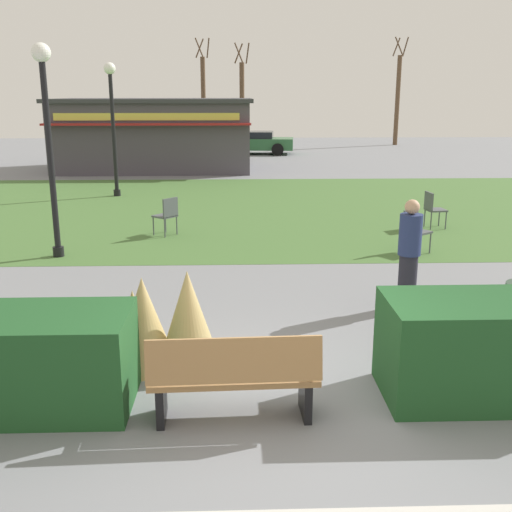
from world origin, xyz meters
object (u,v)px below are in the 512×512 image
at_px(park_bench, 234,377).
at_px(lamppost_mid, 47,126).
at_px(food_kiosk, 155,134).
at_px(cafe_chair_center, 414,227).
at_px(lamppost_far, 112,113).
at_px(parked_car_center_slot, 254,142).
at_px(person_strolling, 409,254).
at_px(tree_right_bg, 242,103).
at_px(parked_car_west_slot, 154,142).
at_px(tree_center_bg, 203,100).
at_px(tree_left_bg, 398,98).
at_px(cafe_chair_east, 167,213).
at_px(cafe_chair_west, 433,207).

distance_m(park_bench, lamppost_mid, 7.71).
xyz_separation_m(food_kiosk, cafe_chair_center, (7.11, -14.62, -0.97)).
xyz_separation_m(lamppost_far, parked_car_center_slot, (4.81, 13.85, -1.95)).
distance_m(lamppost_mid, person_strolling, 7.22).
bearing_deg(food_kiosk, tree_right_bg, 68.30).
relative_size(parked_car_west_slot, tree_center_bg, 0.69).
xyz_separation_m(parked_car_center_slot, tree_left_bg, (9.23, 5.65, 2.25)).
xyz_separation_m(park_bench, parked_car_center_slot, (1.02, 27.85, 0.16)).
xyz_separation_m(lamppost_far, tree_left_bg, (14.04, 19.50, 0.31)).
distance_m(lamppost_mid, cafe_chair_center, 7.56).
bearing_deg(cafe_chair_center, person_strolling, -107.69).
bearing_deg(park_bench, tree_left_bg, 72.99).
relative_size(cafe_chair_east, tree_center_bg, 0.14).
height_order(lamppost_mid, cafe_chair_center, lamppost_mid).
distance_m(lamppost_far, tree_center_bg, 18.64).
xyz_separation_m(cafe_chair_east, cafe_chair_center, (5.25, -1.71, 0.00)).
bearing_deg(tree_center_bg, tree_left_bg, 4.54).
bearing_deg(person_strolling, cafe_chair_center, 77.57).
relative_size(person_strolling, tree_right_bg, 0.28).
height_order(cafe_chair_east, cafe_chair_center, same).
xyz_separation_m(lamppost_far, parked_car_west_slot, (-0.55, 13.85, -1.95)).
bearing_deg(cafe_chair_west, cafe_chair_center, -115.84).
bearing_deg(tree_left_bg, cafe_chair_west, -102.45).
bearing_deg(lamppost_mid, cafe_chair_west, 15.91).
xyz_separation_m(park_bench, lamppost_mid, (-3.57, 6.50, 2.11)).
height_order(lamppost_mid, tree_right_bg, tree_right_bg).
height_order(person_strolling, parked_car_center_slot, person_strolling).
bearing_deg(parked_car_west_slot, tree_right_bg, 32.33).
distance_m(person_strolling, parked_car_west_slot, 25.58).
distance_m(park_bench, cafe_chair_center, 7.56).
xyz_separation_m(parked_car_center_slot, tree_right_bg, (-0.58, 3.03, 1.98)).
relative_size(cafe_chair_east, tree_right_bg, 0.15).
xyz_separation_m(cafe_chair_west, parked_car_west_slot, (-9.16, 18.96, 0.12)).
relative_size(park_bench, parked_car_west_slot, 0.39).
height_order(parked_car_center_slot, tree_left_bg, tree_left_bg).
xyz_separation_m(parked_car_west_slot, tree_left_bg, (14.59, 5.65, 2.25)).
distance_m(park_bench, parked_car_west_slot, 28.19).
bearing_deg(cafe_chair_west, park_bench, -118.46).
height_order(lamppost_far, cafe_chair_west, lamppost_far).
height_order(food_kiosk, tree_right_bg, tree_right_bg).
xyz_separation_m(cafe_chair_west, parked_car_center_slot, (-3.80, 18.96, 0.12)).
height_order(cafe_chair_west, person_strolling, person_strolling).
bearing_deg(cafe_chair_center, cafe_chair_west, 64.16).
height_order(park_bench, cafe_chair_west, park_bench).
bearing_deg(lamppost_mid, parked_car_west_slot, 92.07).
bearing_deg(parked_car_west_slot, person_strolling, -74.18).
bearing_deg(lamppost_mid, person_strolling, -27.74).
bearing_deg(lamppost_mid, cafe_chair_east, 41.77).
relative_size(tree_right_bg, tree_center_bg, 0.94).
xyz_separation_m(cafe_chair_east, parked_car_west_slot, (-2.79, 19.55, 0.12)).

